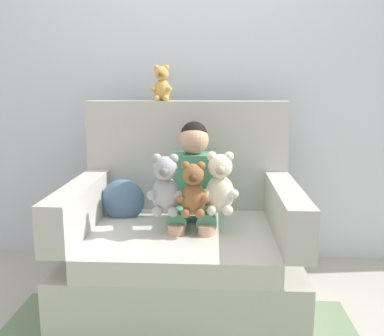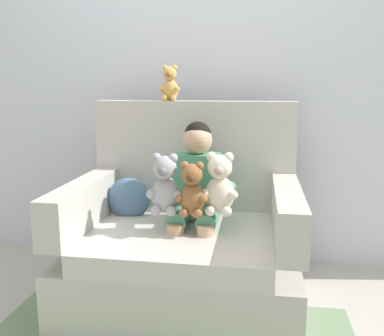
{
  "view_description": "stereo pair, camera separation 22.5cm",
  "coord_description": "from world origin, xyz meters",
  "px_view_note": "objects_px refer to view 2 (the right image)",
  "views": [
    {
      "loc": [
        0.18,
        -2.26,
        1.24
      ],
      "look_at": [
        0.06,
        -0.05,
        0.81
      ],
      "focal_mm": 39.75,
      "sensor_mm": 36.0,
      "label": 1
    },
    {
      "loc": [
        0.4,
        -2.23,
        1.24
      ],
      "look_at": [
        0.06,
        -0.05,
        0.81
      ],
      "focal_mm": 39.75,
      "sensor_mm": 36.0,
      "label": 2
    }
  ],
  "objects_px": {
    "plush_grey": "(165,186)",
    "throw_pillow": "(129,199)",
    "plush_cream": "(220,185)",
    "plush_honey_on_backrest": "(170,84)",
    "armchair": "(185,242)",
    "seated_child": "(196,187)",
    "plush_brown": "(192,191)"
  },
  "relations": [
    {
      "from": "plush_cream",
      "to": "throw_pillow",
      "type": "bearing_deg",
      "value": 179.8
    },
    {
      "from": "seated_child",
      "to": "plush_brown",
      "type": "xyz_separation_m",
      "value": [
        0.01,
        -0.2,
        0.03
      ]
    },
    {
      "from": "plush_grey",
      "to": "plush_cream",
      "type": "height_order",
      "value": "plush_cream"
    },
    {
      "from": "seated_child",
      "to": "plush_grey",
      "type": "distance_m",
      "value": 0.23
    },
    {
      "from": "plush_cream",
      "to": "armchair",
      "type": "bearing_deg",
      "value": 173.29
    },
    {
      "from": "armchair",
      "to": "seated_child",
      "type": "height_order",
      "value": "armchair"
    },
    {
      "from": "armchair",
      "to": "seated_child",
      "type": "distance_m",
      "value": 0.33
    },
    {
      "from": "plush_honey_on_backrest",
      "to": "plush_brown",
      "type": "bearing_deg",
      "value": -81.91
    },
    {
      "from": "plush_brown",
      "to": "throw_pillow",
      "type": "relative_size",
      "value": 1.11
    },
    {
      "from": "plush_grey",
      "to": "throw_pillow",
      "type": "distance_m",
      "value": 0.44
    },
    {
      "from": "seated_child",
      "to": "plush_honey_on_backrest",
      "type": "height_order",
      "value": "plush_honey_on_backrest"
    },
    {
      "from": "plush_brown",
      "to": "plush_honey_on_backrest",
      "type": "bearing_deg",
      "value": 133.48
    },
    {
      "from": "seated_child",
      "to": "throw_pillow",
      "type": "height_order",
      "value": "seated_child"
    },
    {
      "from": "plush_brown",
      "to": "throw_pillow",
      "type": "distance_m",
      "value": 0.55
    },
    {
      "from": "armchair",
      "to": "plush_grey",
      "type": "distance_m",
      "value": 0.41
    },
    {
      "from": "seated_child",
      "to": "plush_cream",
      "type": "bearing_deg",
      "value": -44.15
    },
    {
      "from": "plush_brown",
      "to": "throw_pillow",
      "type": "xyz_separation_m",
      "value": [
        -0.44,
        0.3,
        -0.14
      ]
    },
    {
      "from": "plush_grey",
      "to": "plush_brown",
      "type": "bearing_deg",
      "value": -15.24
    },
    {
      "from": "armchair",
      "to": "seated_child",
      "type": "bearing_deg",
      "value": 25.71
    },
    {
      "from": "plush_cream",
      "to": "plush_grey",
      "type": "bearing_deg",
      "value": -149.83
    },
    {
      "from": "plush_brown",
      "to": "seated_child",
      "type": "bearing_deg",
      "value": 113.5
    },
    {
      "from": "plush_cream",
      "to": "plush_honey_on_backrest",
      "type": "distance_m",
      "value": 0.79
    },
    {
      "from": "plush_cream",
      "to": "throw_pillow",
      "type": "distance_m",
      "value": 0.65
    },
    {
      "from": "seated_child",
      "to": "plush_grey",
      "type": "height_order",
      "value": "seated_child"
    },
    {
      "from": "armchair",
      "to": "throw_pillow",
      "type": "height_order",
      "value": "armchair"
    },
    {
      "from": "armchair",
      "to": "plush_honey_on_backrest",
      "type": "relative_size",
      "value": 5.72
    },
    {
      "from": "plush_grey",
      "to": "plush_brown",
      "type": "height_order",
      "value": "plush_grey"
    },
    {
      "from": "plush_brown",
      "to": "plush_grey",
      "type": "bearing_deg",
      "value": -166.94
    },
    {
      "from": "seated_child",
      "to": "plush_grey",
      "type": "xyz_separation_m",
      "value": [
        -0.14,
        -0.18,
        0.05
      ]
    },
    {
      "from": "plush_honey_on_backrest",
      "to": "armchair",
      "type": "bearing_deg",
      "value": -81.11
    },
    {
      "from": "plush_brown",
      "to": "plush_cream",
      "type": "bearing_deg",
      "value": 43.12
    },
    {
      "from": "plush_honey_on_backrest",
      "to": "throw_pillow",
      "type": "bearing_deg",
      "value": -148.21
    }
  ]
}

